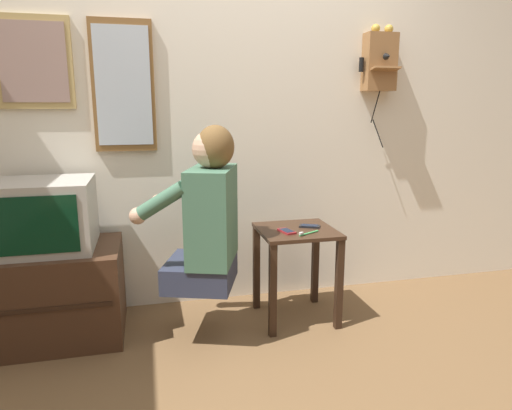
% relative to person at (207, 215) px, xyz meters
% --- Properties ---
extents(ground_plane, '(14.00, 14.00, 0.00)m').
position_rel_person_xyz_m(ground_plane, '(0.25, -0.64, -0.72)').
color(ground_plane, brown).
extents(wall_back, '(6.80, 0.05, 2.55)m').
position_rel_person_xyz_m(wall_back, '(0.25, 0.55, 0.56)').
color(wall_back, silver).
rests_on(wall_back, ground_plane).
extents(side_table, '(0.45, 0.44, 0.57)m').
position_rel_person_xyz_m(side_table, '(0.55, 0.12, -0.28)').
color(side_table, '#382316').
rests_on(side_table, ground_plane).
extents(person, '(0.60, 0.55, 0.88)m').
position_rel_person_xyz_m(person, '(0.00, 0.00, 0.00)').
color(person, '#2D3347').
rests_on(person, ground_plane).
extents(tv_stand, '(0.74, 0.55, 0.52)m').
position_rel_person_xyz_m(tv_stand, '(-0.85, 0.22, -0.46)').
color(tv_stand, '#422819').
rests_on(tv_stand, ground_plane).
extents(television, '(0.54, 0.47, 0.38)m').
position_rel_person_xyz_m(television, '(-0.88, 0.23, -0.01)').
color(television, '#ADA89E').
rests_on(television, tv_stand).
extents(wall_phone_antique, '(0.25, 0.18, 0.79)m').
position_rel_person_xyz_m(wall_phone_antique, '(1.22, 0.47, 0.86)').
color(wall_phone_antique, olive).
extents(framed_picture, '(0.41, 0.03, 0.51)m').
position_rel_person_xyz_m(framed_picture, '(-0.89, 0.51, 0.81)').
color(framed_picture, tan).
extents(wall_mirror, '(0.36, 0.03, 0.76)m').
position_rel_person_xyz_m(wall_mirror, '(-0.41, 0.51, 0.69)').
color(wall_mirror, brown).
extents(cell_phone_held, '(0.09, 0.13, 0.01)m').
position_rel_person_xyz_m(cell_phone_held, '(0.47, 0.07, -0.14)').
color(cell_phone_held, maroon).
rests_on(cell_phone_held, side_table).
extents(cell_phone_spare, '(0.14, 0.11, 0.01)m').
position_rel_person_xyz_m(cell_phone_spare, '(0.64, 0.14, -0.14)').
color(cell_phone_spare, black).
rests_on(cell_phone_spare, side_table).
extents(toothbrush, '(0.14, 0.08, 0.02)m').
position_rel_person_xyz_m(toothbrush, '(0.57, -0.00, -0.14)').
color(toothbrush, '#4CBF66').
rests_on(toothbrush, side_table).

